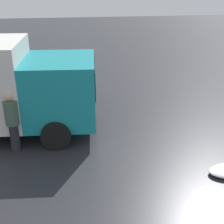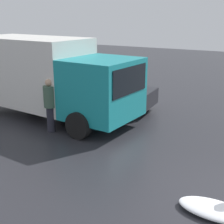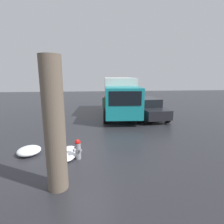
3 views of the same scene
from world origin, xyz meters
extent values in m
cube|color=teal|center=(4.96, -2.63, 1.46)|extent=(2.31, 2.51, 2.02)
cube|color=black|center=(3.87, -2.57, 1.86)|extent=(0.15, 2.00, 0.89)
cylinder|color=black|center=(5.00, -3.83, 0.45)|extent=(0.91, 0.33, 0.90)
cylinder|color=black|center=(5.14, -1.45, 0.45)|extent=(0.91, 0.33, 0.90)
cylinder|color=#23232D|center=(6.35, -1.50, 0.44)|extent=(0.27, 0.27, 0.88)
cylinder|color=#3F5947|center=(6.35, -1.50, 1.24)|extent=(0.40, 0.40, 0.73)
sphere|color=tan|center=(6.35, -1.50, 1.72)|extent=(0.24, 0.24, 0.24)
cube|color=black|center=(6.22, -4.82, 0.62)|extent=(4.34, 2.08, 0.65)
cube|color=black|center=(6.43, -4.80, 1.24)|extent=(2.14, 1.68, 0.59)
cylinder|color=black|center=(4.87, -5.80, 0.30)|extent=(0.62, 0.25, 0.60)
cylinder|color=black|center=(4.72, -4.09, 0.30)|extent=(0.62, 0.25, 0.60)
camera|label=1|loc=(4.45, 6.88, 4.98)|focal=50.00mm
camera|label=2|loc=(-0.62, 6.16, 3.86)|focal=50.00mm
camera|label=3|loc=(-6.51, -0.66, 3.24)|focal=28.00mm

